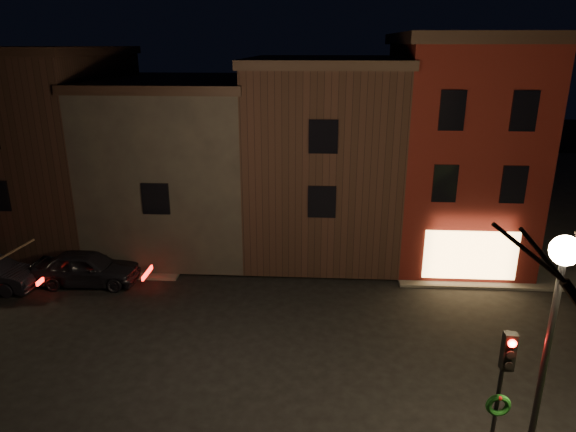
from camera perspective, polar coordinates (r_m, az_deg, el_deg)
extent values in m
plane|color=black|center=(18.64, -1.24, -14.35)|extent=(120.00, 120.00, 0.00)
cube|color=#2D2B28|center=(42.72, -26.57, 2.93)|extent=(30.00, 30.00, 0.12)
cube|color=#4E110E|center=(26.43, 18.20, 6.71)|extent=(6.00, 8.00, 10.00)
cube|color=black|center=(25.95, 19.41, 18.11)|extent=(6.50, 8.50, 0.50)
cube|color=#FFC772|center=(23.71, 19.62, -4.12)|extent=(4.00, 0.12, 2.20)
cube|color=black|center=(26.66, 3.84, 6.60)|extent=(7.00, 10.00, 9.00)
cube|color=black|center=(26.10, 4.06, 16.74)|extent=(7.30, 10.30, 0.40)
cube|color=black|center=(27.70, -11.43, 5.66)|extent=(7.50, 10.00, 8.00)
cube|color=black|center=(27.11, -12.01, 14.35)|extent=(7.80, 10.30, 0.40)
cube|color=black|center=(30.25, -25.01, 6.82)|extent=(7.00, 10.00, 9.50)
cube|color=black|center=(29.79, -26.34, 16.15)|extent=(7.30, 10.30, 0.40)
cylinder|color=black|center=(12.81, 26.20, -16.73)|extent=(0.14, 0.14, 6.00)
sphere|color=#FFD18C|center=(11.39, 28.45, -3.39)|extent=(0.60, 0.60, 0.60)
cylinder|color=black|center=(13.62, 22.15, -18.99)|extent=(0.10, 0.10, 4.00)
cube|color=black|center=(12.61, 23.30, -13.65)|extent=(0.28, 0.22, 0.90)
cylinder|color=#FF0C07|center=(12.37, 23.65, -12.83)|extent=(0.18, 0.06, 0.18)
cylinder|color=black|center=(12.51, 23.48, -13.93)|extent=(0.18, 0.06, 0.18)
cylinder|color=black|center=(12.66, 23.31, -15.01)|extent=(0.18, 0.06, 0.18)
torus|color=#0C380F|center=(13.50, 22.32, -18.88)|extent=(0.58, 0.14, 0.58)
sphere|color=#990C0C|center=(13.36, 22.47, -18.18)|extent=(0.12, 0.12, 0.12)
imported|color=black|center=(24.38, -21.42, -5.38)|extent=(4.54, 1.91, 1.54)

